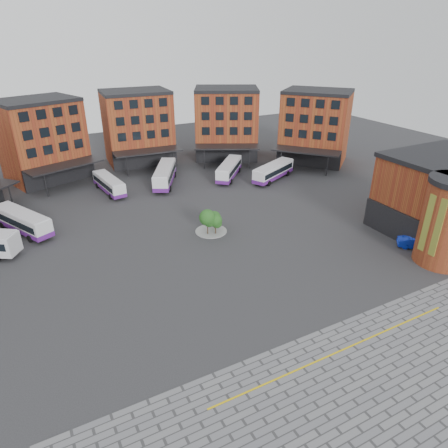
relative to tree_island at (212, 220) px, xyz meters
name	(u,v)px	position (x,y,z in m)	size (l,w,h in m)	color
ground	(242,278)	(-1.95, -11.62, -1.95)	(160.00, 160.00, 0.00)	#28282B
paving_zone	(419,422)	(0.05, -33.62, -1.94)	(50.00, 22.00, 0.02)	slate
yellow_line	(341,351)	(0.05, -25.62, -1.92)	(26.00, 0.15, 0.02)	gold
main_building	(111,144)	(-6.73, 26.63, 5.27)	(94.14, 42.48, 14.60)	brown
east_building	(443,199)	(26.75, -14.68, 3.34)	(17.40, 15.40, 10.60)	brown
tree_island	(212,220)	(0.00, 0.00, 0.00)	(4.40, 4.40, 3.70)	gray
bus_b	(22,221)	(-23.03, 12.40, -0.29)	(7.18, 10.85, 3.07)	silver
bus_c	(109,184)	(-8.89, 22.04, -0.45)	(3.56, 10.08, 2.78)	silver
bus_d	(165,175)	(1.05, 21.42, -0.16)	(7.87, 11.65, 3.31)	silver
bus_e	(229,169)	(13.02, 19.15, -0.31)	(9.05, 9.67, 3.03)	white
bus_f	(273,171)	(19.82, 14.32, -0.31)	(10.82, 6.84, 3.04)	white
blue_car	(417,243)	(21.38, -16.12, -1.18)	(1.63, 4.67, 1.54)	#0C22A1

